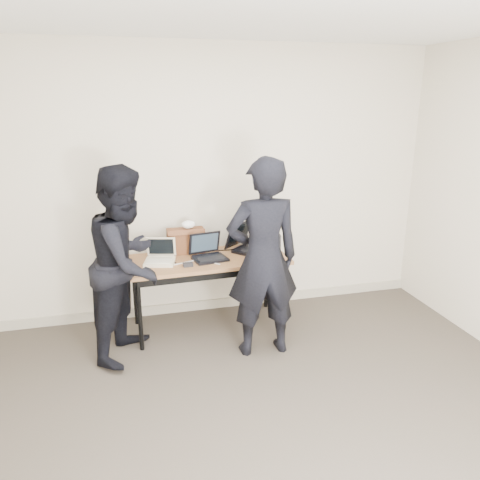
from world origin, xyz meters
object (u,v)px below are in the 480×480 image
object	(u,v)px
laptop_right	(247,244)
equipment_box	(266,240)
desk	(209,264)
laptop_beige	(160,258)
person_typist	(263,259)
person_observer	(127,263)
laptop_center	(208,253)
leather_satchel	(186,240)

from	to	relation	value
laptop_right	equipment_box	size ratio (longest dim) A/B	1.90
desk	laptop_beige	xyz separation A→B (m)	(-0.45, -0.00, 0.10)
equipment_box	laptop_beige	bearing A→B (deg)	-169.94
person_typist	equipment_box	bearing A→B (deg)	-109.20
person_observer	person_typist	bearing A→B (deg)	-77.32
laptop_right	equipment_box	world-z (taller)	laptop_right
desk	person_observer	distance (m)	0.82
equipment_box	person_observer	bearing A→B (deg)	-161.07
laptop_center	person_observer	xyz separation A→B (m)	(-0.75, -0.29, 0.07)
laptop_center	laptop_right	size ratio (longest dim) A/B	0.71
leather_satchel	person_observer	distance (m)	0.77
leather_satchel	person_typist	distance (m)	0.96
leather_satchel	equipment_box	size ratio (longest dim) A/B	1.35
desk	leather_satchel	world-z (taller)	leather_satchel
laptop_right	person_observer	distance (m)	1.27
laptop_right	laptop_beige	bearing A→B (deg)	149.24
laptop_right	leather_satchel	world-z (taller)	laptop_right
person_typist	laptop_center	bearing A→B (deg)	-56.55
equipment_box	person_typist	world-z (taller)	person_typist
laptop_center	person_observer	world-z (taller)	person_observer
person_typist	laptop_beige	bearing A→B (deg)	-34.06
laptop_center	person_typist	bearing A→B (deg)	-66.90
laptop_right	person_typist	distance (m)	0.73
desk	laptop_center	distance (m)	0.11
laptop_right	leather_satchel	distance (m)	0.62
desk	equipment_box	size ratio (longest dim) A/B	5.73
laptop_beige	laptop_right	bearing A→B (deg)	24.49
desk	leather_satchel	distance (m)	0.34
equipment_box	person_typist	xyz separation A→B (m)	(-0.26, -0.75, 0.08)
laptop_right	person_observer	world-z (taller)	person_observer
laptop_beige	person_observer	size ratio (longest dim) A/B	0.19
leather_satchel	desk	bearing A→B (deg)	-51.86
desk	leather_satchel	xyz separation A→B (m)	(-0.18, 0.23, 0.19)
leather_satchel	person_typist	world-z (taller)	person_typist
equipment_box	desk	bearing A→B (deg)	-163.05
laptop_center	leather_satchel	distance (m)	0.29
person_observer	laptop_center	bearing A→B (deg)	-42.64
laptop_beige	person_typist	world-z (taller)	person_typist
desk	person_observer	size ratio (longest dim) A/B	0.91
leather_satchel	laptop_center	bearing A→B (deg)	-51.56
laptop_right	person_typist	bearing A→B (deg)	-136.18
laptop_beige	person_observer	distance (m)	0.42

